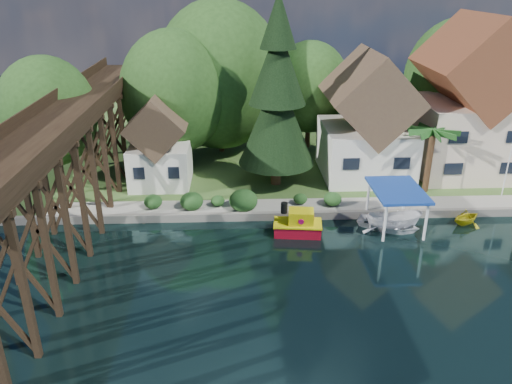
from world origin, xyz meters
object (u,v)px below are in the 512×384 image
house_center (468,108)px  tugboat (298,225)px  palm_tree (433,134)px  conifer (277,97)px  boat_white_a (388,223)px  boat_yellow (467,216)px  house_left (367,125)px  trestle_bridge (62,170)px  shed (159,147)px  boat_canopy (395,212)px

house_center → tugboat: 20.23m
palm_tree → tugboat: size_ratio=1.58×
conifer → boat_white_a: bearing=-45.5°
house_center → conifer: 17.36m
tugboat → boat_yellow: 12.82m
house_left → palm_tree: size_ratio=1.93×
tugboat → boat_white_a: bearing=4.4°
trestle_bridge → conifer: bearing=30.7°
trestle_bridge → house_left: house_left is taller
trestle_bridge → boat_yellow: size_ratio=17.61×
boat_yellow → shed: bearing=46.0°
house_left → shed: (-18.00, -1.50, -1.31)m
shed → palm_tree: shed is taller
shed → conifer: (9.90, -0.48, 4.26)m
palm_tree → boat_yellow: bearing=-75.4°
tugboat → house_center: bearing=33.9°
boat_canopy → boat_yellow: (5.73, 0.73, -0.74)m
trestle_bridge → boat_canopy: trestle_bridge is taller
trestle_bridge → tugboat: trestle_bridge is taller
conifer → palm_tree: size_ratio=2.76×
house_left → boat_canopy: bearing=-90.4°
house_left → boat_yellow: (5.65, -9.24, -4.48)m
house_center → boat_canopy: (-9.08, -10.47, -5.02)m
tugboat → boat_yellow: tugboat is taller
trestle_bridge → boat_yellow: 29.07m
boat_white_a → boat_yellow: 6.10m
conifer → palm_tree: bearing=-9.8°
boat_white_a → palm_tree: bearing=-12.9°
house_center → tugboat: house_center is taller
house_left → boat_yellow: house_left is taller
tugboat → boat_yellow: bearing=4.9°
shed → tugboat: size_ratio=2.17×
conifer → palm_tree: (12.41, -2.13, -2.60)m
house_center → boat_canopy: bearing=-130.9°
palm_tree → conifer: bearing=170.2°
palm_tree → boat_white_a: bearing=-129.7°
trestle_bridge → house_left: (23.00, 10.83, -0.21)m
conifer → boat_yellow: size_ratio=6.28×
house_left → boat_yellow: size_ratio=4.39×
trestle_bridge → boat_canopy: size_ratio=8.67×
shed → boat_canopy: bearing=-25.3°
boat_white_a → boat_yellow: bearing=-57.8°
house_center → boat_yellow: bearing=-109.0°
shed → house_center: bearing=4.2°
shed → conifer: 10.79m
house_left → house_center: bearing=3.2°
palm_tree → trestle_bridge: bearing=-166.2°
boat_yellow → boat_canopy: bearing=71.4°
trestle_bridge → boat_yellow: bearing=3.2°
house_center → conifer: (-17.10, -2.49, 1.67)m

